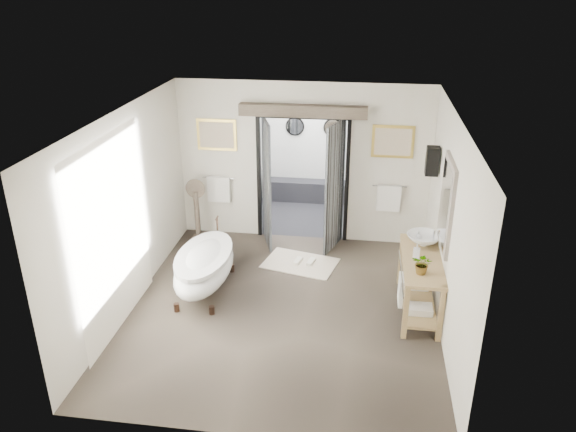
# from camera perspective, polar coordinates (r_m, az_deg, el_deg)

# --- Properties ---
(ground_plane) EXTENTS (5.00, 5.00, 0.00)m
(ground_plane) POSITION_cam_1_polar(r_m,az_deg,el_deg) (8.44, -0.58, -9.44)
(ground_plane) COLOR brown
(room_shell) EXTENTS (4.52, 5.02, 2.91)m
(room_shell) POSITION_cam_1_polar(r_m,az_deg,el_deg) (7.48, -1.04, 2.08)
(room_shell) COLOR silver
(room_shell) RESTS_ON ground_plane
(shower_room) EXTENTS (2.22, 2.01, 2.51)m
(shower_room) POSITION_cam_1_polar(r_m,az_deg,el_deg) (11.63, 2.34, 5.11)
(shower_room) COLOR #23242A
(shower_room) RESTS_ON ground_plane
(back_wall_dressing) EXTENTS (3.82, 0.79, 2.52)m
(back_wall_dressing) POSITION_cam_1_polar(r_m,az_deg,el_deg) (9.84, 1.40, 5.66)
(back_wall_dressing) COLOR black
(back_wall_dressing) RESTS_ON ground_plane
(clawfoot_tub) EXTENTS (0.81, 1.81, 0.88)m
(clawfoot_tub) POSITION_cam_1_polar(r_m,az_deg,el_deg) (8.78, -8.47, -5.02)
(clawfoot_tub) COLOR #37241B
(clawfoot_tub) RESTS_ON ground_plane
(vanity) EXTENTS (0.57, 1.60, 0.85)m
(vanity) POSITION_cam_1_polar(r_m,az_deg,el_deg) (8.38, 13.09, -6.33)
(vanity) COLOR tan
(vanity) RESTS_ON ground_plane
(pedestal_mirror) EXTENTS (0.36, 0.23, 1.22)m
(pedestal_mirror) POSITION_cam_1_polar(r_m,az_deg,el_deg) (10.34, -9.21, 0.10)
(pedestal_mirror) COLOR brown
(pedestal_mirror) RESTS_ON ground_plane
(rug) EXTENTS (1.36, 1.06, 0.01)m
(rug) POSITION_cam_1_polar(r_m,az_deg,el_deg) (9.65, 1.25, -4.81)
(rug) COLOR beige
(rug) RESTS_ON ground_plane
(slippers) EXTENTS (0.37, 0.26, 0.05)m
(slippers) POSITION_cam_1_polar(r_m,az_deg,el_deg) (9.65, 1.68, -4.60)
(slippers) COLOR white
(slippers) RESTS_ON rug
(basin) EXTENTS (0.57, 0.57, 0.18)m
(basin) POSITION_cam_1_polar(r_m,az_deg,el_deg) (8.59, 13.62, -2.34)
(basin) COLOR white
(basin) RESTS_ON vanity
(plant) EXTENTS (0.34, 0.32, 0.30)m
(plant) POSITION_cam_1_polar(r_m,az_deg,el_deg) (7.76, 13.53, -4.74)
(plant) COLOR gray
(plant) RESTS_ON vanity
(soap_bottle_a) EXTENTS (0.10, 0.11, 0.20)m
(soap_bottle_a) POSITION_cam_1_polar(r_m,az_deg,el_deg) (8.20, 12.93, -3.48)
(soap_bottle_a) COLOR gray
(soap_bottle_a) RESTS_ON vanity
(soap_bottle_b) EXTENTS (0.16, 0.16, 0.16)m
(soap_bottle_b) POSITION_cam_1_polar(r_m,az_deg,el_deg) (8.71, 13.13, -1.98)
(soap_bottle_b) COLOR gray
(soap_bottle_b) RESTS_ON vanity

